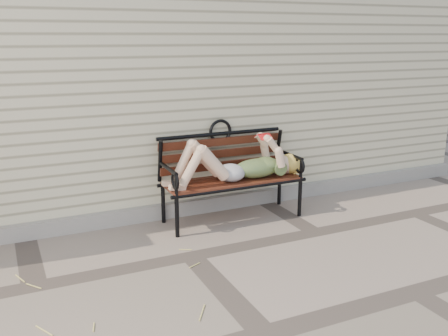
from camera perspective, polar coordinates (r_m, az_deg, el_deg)
name	(u,v)px	position (r m, az deg, el deg)	size (l,w,h in m)	color
ground	(192,256)	(4.28, -3.69, -10.02)	(80.00, 80.00, 0.00)	gray
house_wall	(106,59)	(6.77, -13.35, 11.98)	(8.00, 4.00, 3.00)	beige
foundation_strip	(157,212)	(5.10, -7.68, -5.00)	(8.00, 0.10, 0.15)	#9B948C
garden_bench	(229,165)	(5.00, 0.56, 0.39)	(1.51, 0.60, 0.98)	black
reading_woman	(235,164)	(4.89, 1.29, 0.46)	(1.42, 0.32, 0.45)	#0A3346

